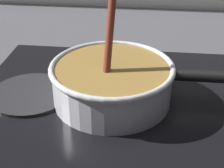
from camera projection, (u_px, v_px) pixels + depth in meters
name	position (u px, v px, depth m)	size (l,w,h in m)	color
ground	(121.00, 165.00, 0.56)	(2.40, 1.60, 0.04)	#4C4C51
hob_plate	(112.00, 102.00, 0.68)	(0.56, 0.48, 0.01)	black
burner_ring	(112.00, 98.00, 0.67)	(0.16, 0.16, 0.01)	#592D0C
spare_burner	(30.00, 93.00, 0.69)	(0.16, 0.16, 0.01)	#262628
cooking_pan	(113.00, 81.00, 0.65)	(0.36, 0.24, 0.34)	silver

